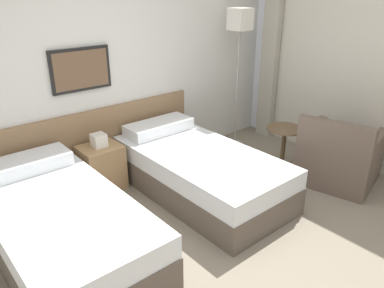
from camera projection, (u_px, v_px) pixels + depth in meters
name	position (u px, v px, depth m)	size (l,w,h in m)	color
ground_plane	(231.00, 253.00, 3.15)	(16.00, 16.00, 0.00)	slate
wall_headboard	(103.00, 63.00, 4.00)	(10.00, 0.10, 2.70)	silver
bed_near_door	(61.00, 225.00, 3.09)	(0.99, 1.94, 0.61)	brown
bed_near_window	(199.00, 171.00, 3.99)	(0.99, 1.94, 0.61)	brown
nightstand	(102.00, 167.00, 4.04)	(0.42, 0.36, 0.64)	#9E7A51
floor_lamp	(240.00, 31.00, 4.68)	(0.24, 0.24, 1.81)	#9E9993
side_table	(284.00, 142.00, 4.33)	(0.42, 0.42, 0.57)	brown
armchair	(339.00, 159.00, 4.20)	(0.96, 0.93, 0.81)	brown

